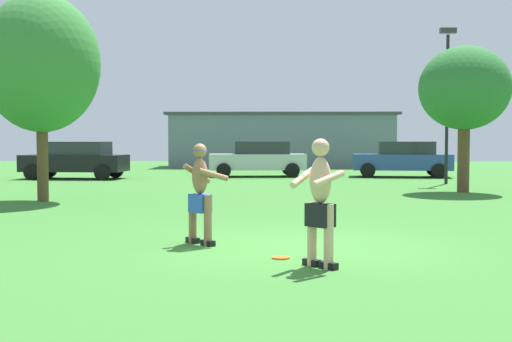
# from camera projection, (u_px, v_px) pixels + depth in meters

# --- Properties ---
(ground_plane) EXTENTS (80.00, 80.00, 0.00)m
(ground_plane) POSITION_uv_depth(u_px,v_px,m) (294.00, 247.00, 10.60)
(ground_plane) COLOR #38752D
(player_with_cap) EXTENTS (0.77, 0.74, 1.65)m
(player_with_cap) POSITION_uv_depth(u_px,v_px,m) (200.00, 189.00, 10.81)
(player_with_cap) COLOR black
(player_with_cap) RESTS_ON ground_plane
(player_in_black) EXTENTS (0.74, 0.85, 1.71)m
(player_in_black) POSITION_uv_depth(u_px,v_px,m) (320.00, 200.00, 8.86)
(player_in_black) COLOR black
(player_in_black) RESTS_ON ground_plane
(frisbee) EXTENTS (0.26, 0.26, 0.03)m
(frisbee) POSITION_uv_depth(u_px,v_px,m) (281.00, 258.00, 9.56)
(frisbee) COLOR orange
(frisbee) RESTS_ON ground_plane
(car_blue_near_post) EXTENTS (4.48, 2.42, 1.58)m
(car_blue_near_post) POSITION_uv_depth(u_px,v_px,m) (403.00, 158.00, 29.81)
(car_blue_near_post) COLOR #2D478C
(car_blue_near_post) RESTS_ON ground_plane
(car_black_mid_lot) EXTENTS (4.43, 2.31, 1.58)m
(car_black_mid_lot) POSITION_uv_depth(u_px,v_px,m) (76.00, 159.00, 28.46)
(car_black_mid_lot) COLOR black
(car_black_mid_lot) RESTS_ON ground_plane
(car_silver_far_end) EXTENTS (4.40, 2.23, 1.58)m
(car_silver_far_end) POSITION_uv_depth(u_px,v_px,m) (258.00, 158.00, 30.19)
(car_silver_far_end) COLOR silver
(car_silver_far_end) RESTS_ON ground_plane
(lamp_post) EXTENTS (0.60, 0.24, 5.84)m
(lamp_post) POSITION_uv_depth(u_px,v_px,m) (447.00, 89.00, 25.10)
(lamp_post) COLOR black
(lamp_post) RESTS_ON ground_plane
(outbuilding_behind_lot) EXTENTS (13.58, 4.81, 3.24)m
(outbuilding_behind_lot) POSITION_uv_depth(u_px,v_px,m) (281.00, 140.00, 40.53)
(outbuilding_behind_lot) COLOR slate
(outbuilding_behind_lot) RESTS_ON ground_plane
(tree_left_field) EXTENTS (3.17, 3.17, 5.63)m
(tree_left_field) POSITION_uv_depth(u_px,v_px,m) (41.00, 64.00, 18.13)
(tree_left_field) COLOR brown
(tree_left_field) RESTS_ON ground_plane
(tree_right_field) EXTENTS (2.87, 2.87, 4.64)m
(tree_right_field) POSITION_uv_depth(u_px,v_px,m) (465.00, 89.00, 21.23)
(tree_right_field) COLOR brown
(tree_right_field) RESTS_ON ground_plane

